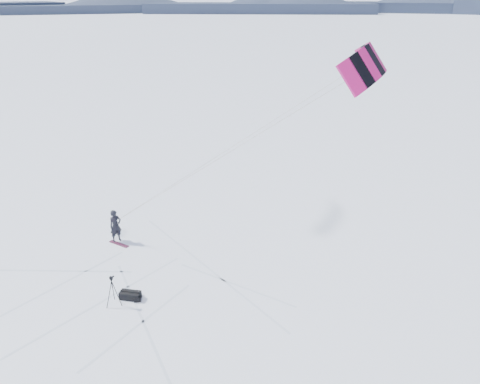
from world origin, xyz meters
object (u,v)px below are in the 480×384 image
Objects in this scene: snowkiter at (117,241)px; snowboard at (119,244)px; tripod at (112,287)px; gear_bag_b at (137,296)px; gear_bag_a at (130,295)px.

snowkiter is 1.42× the size of snowboard.
tripod is (4.31, -4.36, 0.97)m from snowkiter.
tripod is 1.36m from gear_bag_b.
tripod is 1.10m from gear_bag_a.
gear_bag_b is at bearing -36.39° from snowboard.
tripod is 1.42× the size of gear_bag_a.
snowboard is 5.45m from gear_bag_a.
snowkiter reaches higher than gear_bag_b.
gear_bag_a is at bearing 51.23° from tripod.
tripod reaches higher than snowkiter.
tripod is at bearing -117.57° from snowkiter.
snowkiter is 0.44m from snowboard.
snowkiter is 6.01m from gear_bag_b.
snowkiter is 2.86× the size of gear_bag_b.
tripod reaches higher than snowboard.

